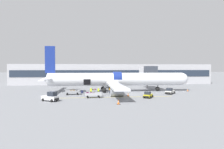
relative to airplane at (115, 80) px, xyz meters
name	(u,v)px	position (x,y,z in m)	size (l,w,h in m)	color
ground_plane	(128,94)	(2.35, -5.95, -3.08)	(500.00, 500.00, 0.00)	slate
apron_marking_line	(117,97)	(-0.66, -10.01, -3.07)	(23.91, 0.52, 0.01)	yellow
terminal_strip	(113,74)	(2.35, 26.89, 0.70)	(75.24, 11.57, 7.55)	#B2B2B7
jet_bridge_stub	(148,72)	(10.25, 5.07, 1.92)	(3.54, 8.64, 6.68)	#4C4C51
airplane	(115,80)	(0.00, 0.00, 0.00)	(38.69, 35.83, 11.63)	white
baggage_tug_lead	(148,95)	(5.44, -11.72, -2.51)	(2.52, 2.92, 1.34)	yellow
baggage_tug_mid	(50,97)	(-13.63, -13.89, -2.32)	(3.42, 2.80, 1.79)	silver
baggage_tug_rear	(170,91)	(12.33, -6.25, -2.44)	(3.03, 3.25, 1.46)	silver
baggage_cart_loading	(92,91)	(-5.91, -3.64, -2.54)	(3.45, 2.44, 1.12)	#999BA0
baggage_cart_queued	(73,92)	(-10.35, -5.19, -2.52)	(4.26, 2.10, 1.14)	#999BA0
baggage_cart_empty	(93,95)	(-5.74, -10.38, -2.51)	(4.26, 1.94, 1.16)	#B7BABF
ground_crew_loader_a	(110,90)	(-1.63, -3.47, -2.21)	(0.53, 0.53, 1.66)	#1E2338
ground_crew_loader_b	(91,91)	(-6.21, -6.40, -2.15)	(0.56, 0.57, 1.76)	black
ground_crew_driver	(98,91)	(-4.50, -6.01, -2.20)	(0.52, 0.55, 1.66)	#1E2338
suitcase_on_tarmac_upright	(82,92)	(-8.32, -2.97, -2.74)	(0.61, 0.48, 0.79)	#1E2347
safety_cone_nose	(188,90)	(19.14, -1.50, -2.78)	(0.52, 0.52, 0.63)	black
safety_cone_engine_left	(118,102)	(-1.58, -18.30, -2.70)	(0.59, 0.59, 0.79)	black
safety_cone_wingtip	(128,95)	(1.86, -8.72, -2.76)	(0.57, 0.57, 0.68)	black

